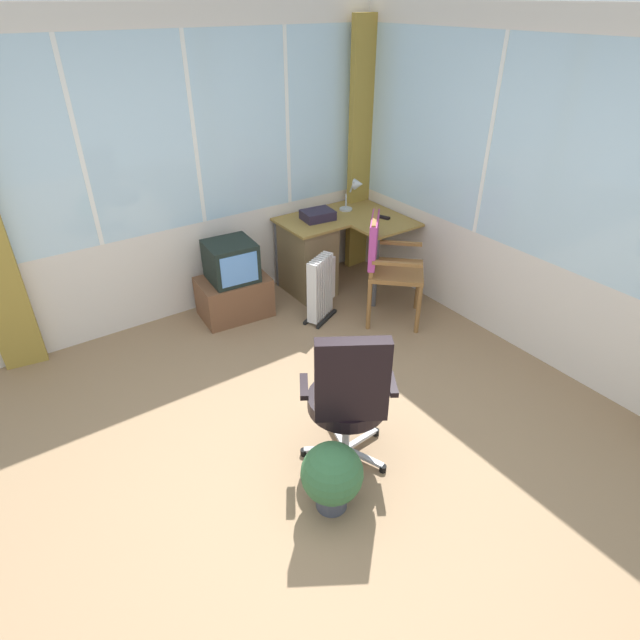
{
  "coord_description": "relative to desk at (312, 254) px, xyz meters",
  "views": [
    {
      "loc": [
        -1.25,
        -1.95,
        2.62
      ],
      "look_at": [
        0.6,
        0.71,
        0.59
      ],
      "focal_mm": 29.26,
      "sensor_mm": 36.0,
      "label": 1
    }
  ],
  "objects": [
    {
      "name": "desk_lamp",
      "position": [
        0.55,
        0.02,
        0.55
      ],
      "size": [
        0.24,
        0.21,
        0.33
      ],
      "color": "#B2B7BC",
      "rests_on": "desk"
    },
    {
      "name": "potted_plant",
      "position": [
        -1.43,
        -2.32,
        -0.14
      ],
      "size": [
        0.37,
        0.37,
        0.46
      ],
      "color": "#414452",
      "rests_on": "ground"
    },
    {
      "name": "space_heater",
      "position": [
        -0.24,
        -0.51,
        -0.08
      ],
      "size": [
        0.41,
        0.31,
        0.63
      ],
      "color": "silver",
      "rests_on": "ground"
    },
    {
      "name": "east_window_panel",
      "position": [
        0.91,
        -2.03,
        0.89
      ],
      "size": [
        0.07,
        4.74,
        2.58
      ],
      "color": "silver",
      "rests_on": "ground"
    },
    {
      "name": "wooden_armchair",
      "position": [
        0.22,
        -0.82,
        0.24
      ],
      "size": [
        0.68,
        0.68,
        1.0
      ],
      "color": "brown",
      "rests_on": "ground"
    },
    {
      "name": "ground",
      "position": [
        -1.41,
        -2.03,
        -0.43
      ],
      "size": [
        5.6,
        5.74,
        0.06
      ],
      "primitive_type": "cube",
      "color": "#8C6E4F"
    },
    {
      "name": "tv_remote",
      "position": [
        0.63,
        -0.32,
        0.35
      ],
      "size": [
        0.1,
        0.16,
        0.02
      ],
      "primitive_type": "cube",
      "rotation": [
        0.0,
        0.0,
        0.37
      ],
      "color": "black",
      "rests_on": "desk"
    },
    {
      "name": "paper_tray",
      "position": [
        0.09,
        0.02,
        0.39
      ],
      "size": [
        0.32,
        0.26,
        0.09
      ],
      "primitive_type": "cube",
      "rotation": [
        0.0,
        0.0,
        -0.11
      ],
      "color": "#261F31",
      "rests_on": "desk"
    },
    {
      "name": "north_window_panel",
      "position": [
        -1.41,
        0.37,
        0.89
      ],
      "size": [
        4.6,
        0.07,
        2.58
      ],
      "color": "silver",
      "rests_on": "ground"
    },
    {
      "name": "office_chair",
      "position": [
        -1.15,
        -2.11,
        0.18
      ],
      "size": [
        0.62,
        0.6,
        1.04
      ],
      "color": "#B7B7BF",
      "rests_on": "ground"
    },
    {
      "name": "tv_on_stand",
      "position": [
        -0.89,
        0.0,
        -0.07
      ],
      "size": [
        0.67,
        0.49,
        0.74
      ],
      "color": "brown",
      "rests_on": "ground"
    },
    {
      "name": "curtain_corner",
      "position": [
        0.78,
        0.24,
        0.84
      ],
      "size": [
        0.32,
        0.09,
        2.48
      ],
      "primitive_type": "cube",
      "rotation": [
        0.0,
        0.0,
        0.06
      ],
      "color": "olive",
      "rests_on": "ground"
    },
    {
      "name": "desk",
      "position": [
        0.0,
        0.0,
        0.0
      ],
      "size": [
        1.15,
        0.99,
        0.74
      ],
      "color": "olive",
      "rests_on": "ground"
    }
  ]
}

